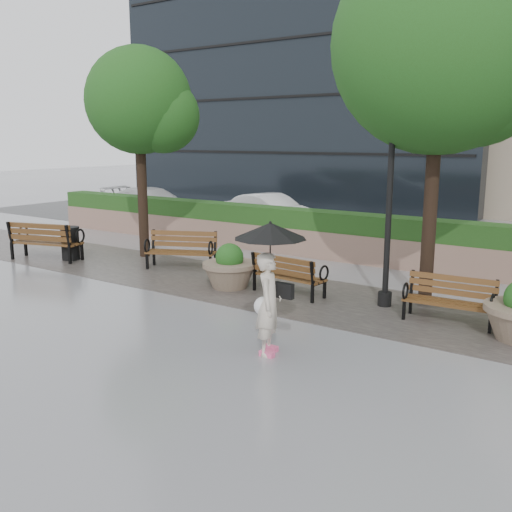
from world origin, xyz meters
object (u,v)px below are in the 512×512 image
Objects in this scene: bench_3 at (449,310)px; trash_bin at (70,244)px; bench_2 at (288,283)px; bench_1 at (181,258)px; lamppost at (389,216)px; pedestrian at (270,275)px; bench_0 at (47,249)px; planter_left at (230,271)px; car_left at (152,204)px; car_right at (270,212)px.

bench_3 is 10.56m from trash_bin.
bench_3 is (3.50, -0.00, -0.01)m from bench_2.
bench_1 reaches higher than trash_bin.
pedestrian is (-0.53, -3.55, -0.58)m from lamppost.
bench_3 is at bearing 167.27° from bench_0.
planter_left is 0.59× the size of pedestrian.
car_left is (-7.38, 6.42, 0.38)m from bench_1.
planter_left is 0.30× the size of lamppost.
planter_left is 1.39× the size of trash_bin.
bench_1 is 3.73m from bench_2.
car_right is (2.11, 8.42, 0.34)m from bench_0.
bench_0 is 11.11m from bench_3.
pedestrian reaches higher than car_right.
pedestrian is at bearing -133.55° from car_right.
bench_3 is 4.94m from planter_left.
car_left reaches higher than car_right.
bench_3 is 0.36× the size of car_left.
lamppost is (9.14, 0.71, 1.42)m from trash_bin.
bench_0 is at bearing -179.92° from bench_3.
bench_0 reaches higher than bench_1.
lamppost is at bearing 170.07° from bench_0.
bench_1 is 0.46× the size of lamppost.
car_right is (-5.47, 7.67, 0.40)m from bench_2.
bench_1 is at bearing -133.63° from car_left.
lamppost reaches higher than car_left.
trash_bin is (-10.55, -0.33, 0.19)m from bench_3.
bench_0 is 0.47× the size of car_left.
car_right reaches higher than trash_bin.
bench_2 is at bearing 6.33° from pedestrian.
bench_3 is at bearing -174.87° from bench_2.
car_right is at bearing 78.85° from trash_bin.
bench_1 is (3.90, 1.35, -0.03)m from bench_0.
car_right is (5.60, 0.65, -0.01)m from car_left.
car_right is 12.94m from pedestrian.
pedestrian reaches higher than bench_1.
planter_left reaches higher than bench_3.
bench_2 is at bearing 2.72° from trash_bin.
bench_1 is 1.55× the size of planter_left.
car_left is at bearing 142.90° from planter_left.
pedestrian is at bearing -131.51° from car_left.
planter_left is (6.16, 0.48, 0.09)m from bench_0.
bench_1 is at bearing -4.12° from bench_2.
planter_left is at bearing -129.70° from car_left.
planter_left is at bearing -139.53° from car_right.
car_left is at bearing -82.42° from bench_0.
bench_3 is 0.41× the size of car_right.
trash_bin is (0.54, 0.41, 0.13)m from bench_0.
bench_2 is 0.43× the size of car_right.
bench_2 is at bearing -131.05° from car_right.
lamppost reaches higher than planter_left.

